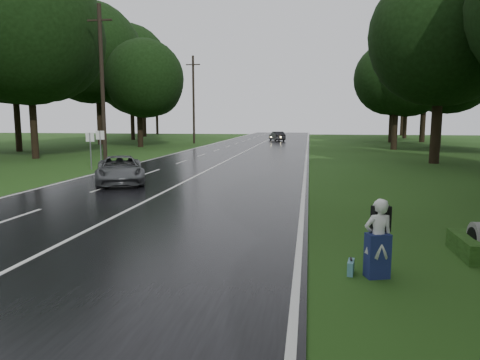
% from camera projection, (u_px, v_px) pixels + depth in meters
% --- Properties ---
extents(ground, '(160.00, 160.00, 0.00)m').
position_uv_depth(ground, '(71.00, 240.00, 11.17)').
color(ground, '#224514').
rests_on(ground, ground).
extents(road, '(12.00, 140.00, 0.04)m').
position_uv_depth(road, '(223.00, 163.00, 30.73)').
color(road, black).
rests_on(road, ground).
extents(lane_center, '(0.12, 140.00, 0.01)m').
position_uv_depth(lane_center, '(223.00, 162.00, 30.73)').
color(lane_center, silver).
rests_on(lane_center, road).
extents(grey_car, '(3.87, 5.11, 1.29)m').
position_uv_depth(grey_car, '(120.00, 170.00, 20.77)').
color(grey_car, '#484B4D').
rests_on(grey_car, road).
extents(far_car, '(2.66, 4.20, 1.31)m').
position_uv_depth(far_car, '(277.00, 136.00, 61.17)').
color(far_car, black).
rests_on(far_car, road).
extents(hitchhiker, '(0.66, 0.63, 1.57)m').
position_uv_depth(hitchhiker, '(378.00, 241.00, 8.48)').
color(hitchhiker, silver).
rests_on(hitchhiker, ground).
extents(suitcase, '(0.18, 0.40, 0.28)m').
position_uv_depth(suitcase, '(351.00, 267.00, 8.73)').
color(suitcase, teal).
rests_on(suitcase, ground).
extents(utility_pole_mid, '(1.80, 0.28, 10.94)m').
position_uv_depth(utility_pole_mid, '(106.00, 162.00, 31.46)').
color(utility_pole_mid, black).
rests_on(utility_pole_mid, ground).
extents(utility_pole_far, '(1.80, 0.28, 10.89)m').
position_uv_depth(utility_pole_far, '(194.00, 143.00, 55.61)').
color(utility_pole_far, black).
rests_on(utility_pole_far, ground).
extents(road_sign_a, '(0.54, 0.10, 2.26)m').
position_uv_depth(road_sign_a, '(91.00, 170.00, 26.79)').
color(road_sign_a, white).
rests_on(road_sign_a, ground).
extents(road_sign_b, '(0.56, 0.10, 2.34)m').
position_uv_depth(road_sign_b, '(101.00, 167.00, 28.08)').
color(road_sign_b, white).
rests_on(road_sign_b, ground).
extents(tree_left_d, '(10.67, 10.67, 16.66)m').
position_uv_depth(tree_left_d, '(36.00, 159.00, 34.31)').
color(tree_left_d, black).
rests_on(tree_left_d, ground).
extents(tree_left_e, '(8.12, 8.12, 12.69)m').
position_uv_depth(tree_left_e, '(141.00, 147.00, 48.53)').
color(tree_left_e, black).
rests_on(tree_left_e, ground).
extents(tree_left_f, '(9.23, 9.23, 14.42)m').
position_uv_depth(tree_left_f, '(140.00, 142.00, 59.15)').
color(tree_left_f, black).
rests_on(tree_left_f, ground).
extents(tree_right_d, '(9.74, 9.74, 15.21)m').
position_uv_depth(tree_right_d, '(434.00, 163.00, 30.54)').
color(tree_right_d, black).
rests_on(tree_right_d, ground).
extents(tree_right_e, '(8.36, 8.36, 13.06)m').
position_uv_depth(tree_right_e, '(393.00, 150.00, 44.33)').
color(tree_right_e, black).
rests_on(tree_right_e, ground).
extents(tree_right_f, '(9.60, 9.60, 14.99)m').
position_uv_depth(tree_right_f, '(391.00, 142.00, 57.92)').
color(tree_right_f, black).
rests_on(tree_right_f, ground).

